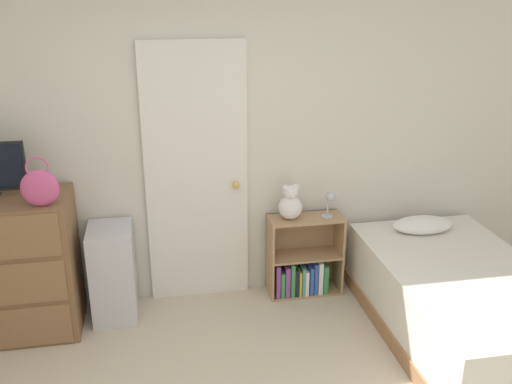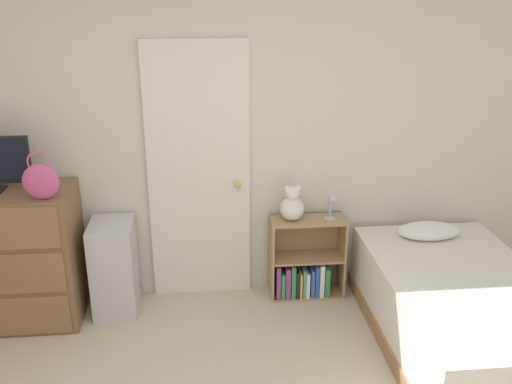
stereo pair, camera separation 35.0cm
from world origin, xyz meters
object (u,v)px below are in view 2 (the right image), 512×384
Objects in this scene: dresser at (7,257)px; handbag at (41,181)px; desk_lamp at (332,202)px; storage_bin at (114,267)px; teddy_bear at (292,205)px; bed at (461,312)px; bookshelf at (304,267)px.

handbag reaches higher than dresser.
storage_bin is at bearing -178.66° from desk_lamp.
handbag is 0.93m from storage_bin.
storage_bin is 1.77m from desk_lamp.
bed is at bearing -37.20° from teddy_bear.
bed is at bearing -45.66° from desk_lamp.
storage_bin is 2.52× the size of teddy_bear.
dresser reaches higher than bed.
dresser is at bearing 152.88° from handbag.
dresser reaches higher than teddy_bear.
storage_bin is 0.38× the size of bed.
bed is (0.76, -0.78, -0.55)m from desk_lamp.
desk_lamp is 1.22m from bed.
handbag is 1.54× the size of desk_lamp.
teddy_bear is at bearing 178.94° from bookshelf.
dresser is 1.55× the size of bookshelf.
handbag is 2.14m from bookshelf.
bookshelf is (1.50, 0.07, -0.12)m from storage_bin.
teddy_bear is at bearing 173.47° from desk_lamp.
desk_lamp reaches higher than bed.
teddy_bear is at bearing 3.11° from storage_bin.
bed is (3.23, -0.67, -0.25)m from dresser.
dresser is 0.78m from storage_bin.
dresser is 0.54× the size of bed.
handbag reaches higher than bed.
desk_lamp is at bearing 134.34° from bed.
bookshelf is 3.03× the size of desk_lamp.
dresser is at bearing 168.30° from bed.
handbag is 0.47× the size of storage_bin.
storage_bin is 2.58m from bed.
dresser is at bearing -174.67° from storage_bin.
dresser is 1.42× the size of storage_bin.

